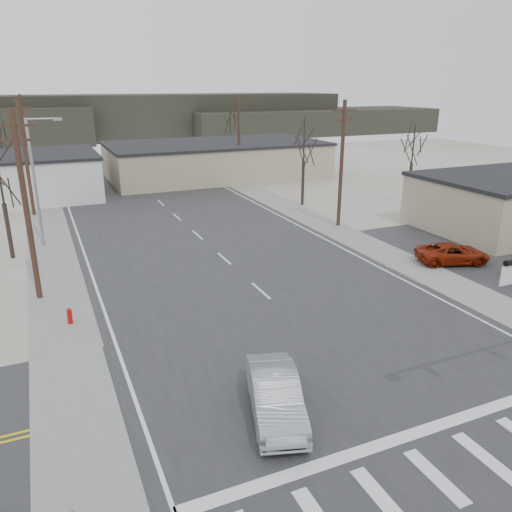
{
  "coord_description": "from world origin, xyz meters",
  "views": [
    {
      "loc": [
        -10.69,
        -15.75,
        11.14
      ],
      "look_at": [
        -0.8,
        6.86,
        2.6
      ],
      "focal_mm": 35.0,
      "sensor_mm": 36.0,
      "label": 1
    }
  ],
  "objects_px": {
    "sedan_crossing": "(275,395)",
    "car_far_a": "(188,174)",
    "fire_hydrant": "(70,316)",
    "car_parked_red": "(453,253)",
    "car_far_b": "(66,160)"
  },
  "relations": [
    {
      "from": "fire_hydrant",
      "to": "car_parked_red",
      "type": "distance_m",
      "value": 23.59
    },
    {
      "from": "fire_hydrant",
      "to": "car_parked_red",
      "type": "relative_size",
      "value": 0.19
    },
    {
      "from": "sedan_crossing",
      "to": "car_parked_red",
      "type": "height_order",
      "value": "sedan_crossing"
    },
    {
      "from": "sedan_crossing",
      "to": "car_far_a",
      "type": "bearing_deg",
      "value": 94.3
    },
    {
      "from": "car_parked_red",
      "to": "sedan_crossing",
      "type": "bearing_deg",
      "value": 137.5
    },
    {
      "from": "car_far_a",
      "to": "car_far_b",
      "type": "xyz_separation_m",
      "value": [
        -12.99,
        17.47,
        0.04
      ]
    },
    {
      "from": "car_far_b",
      "to": "sedan_crossing",
      "type": "bearing_deg",
      "value": -95.53
    },
    {
      "from": "sedan_crossing",
      "to": "car_parked_red",
      "type": "relative_size",
      "value": 1.02
    },
    {
      "from": "fire_hydrant",
      "to": "car_far_b",
      "type": "xyz_separation_m",
      "value": [
        3.34,
        53.16,
        0.29
      ]
    },
    {
      "from": "fire_hydrant",
      "to": "car_far_a",
      "type": "distance_m",
      "value": 39.25
    },
    {
      "from": "car_far_a",
      "to": "car_parked_red",
      "type": "relative_size",
      "value": 0.97
    },
    {
      "from": "fire_hydrant",
      "to": "car_far_b",
      "type": "relative_size",
      "value": 0.21
    },
    {
      "from": "car_far_b",
      "to": "car_parked_red",
      "type": "distance_m",
      "value": 57.57
    },
    {
      "from": "car_far_a",
      "to": "car_far_b",
      "type": "relative_size",
      "value": 1.11
    },
    {
      "from": "fire_hydrant",
      "to": "car_far_a",
      "type": "height_order",
      "value": "car_far_a"
    }
  ]
}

